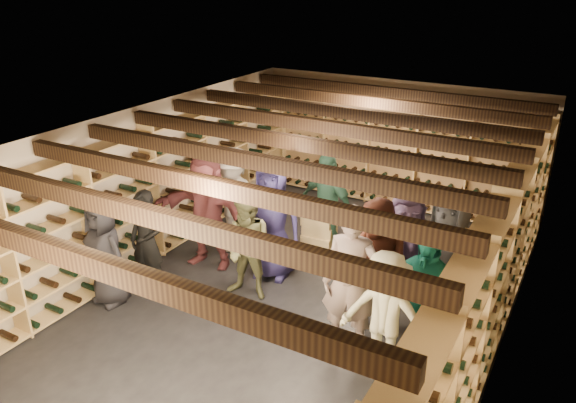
# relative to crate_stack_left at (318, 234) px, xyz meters

# --- Properties ---
(ground) EXTENTS (8.00, 8.00, 0.00)m
(ground) POSITION_rel_crate_stack_left_xyz_m (0.30, -1.30, -0.34)
(ground) COLOR black
(ground) RESTS_ON ground
(walls) EXTENTS (5.52, 8.02, 2.40)m
(walls) POSITION_rel_crate_stack_left_xyz_m (0.30, -1.30, 0.86)
(walls) COLOR #BBA991
(walls) RESTS_ON ground
(ceiling) EXTENTS (5.50, 8.00, 0.01)m
(ceiling) POSITION_rel_crate_stack_left_xyz_m (0.30, -1.30, 2.06)
(ceiling) COLOR beige
(ceiling) RESTS_ON walls
(ceiling_joists) EXTENTS (5.40, 7.12, 0.18)m
(ceiling_joists) POSITION_rel_crate_stack_left_xyz_m (0.30, -1.30, 1.92)
(ceiling_joists) COLOR black
(ceiling_joists) RESTS_ON ground
(wine_rack_left) EXTENTS (0.32, 7.50, 2.15)m
(wine_rack_left) POSITION_rel_crate_stack_left_xyz_m (-2.27, -1.30, 0.74)
(wine_rack_left) COLOR tan
(wine_rack_left) RESTS_ON ground
(wine_rack_right) EXTENTS (0.32, 7.50, 2.15)m
(wine_rack_right) POSITION_rel_crate_stack_left_xyz_m (2.87, -1.30, 0.74)
(wine_rack_right) COLOR tan
(wine_rack_right) RESTS_ON ground
(wine_rack_back) EXTENTS (4.70, 0.30, 2.15)m
(wine_rack_back) POSITION_rel_crate_stack_left_xyz_m (0.30, 2.53, 0.73)
(wine_rack_back) COLOR tan
(wine_rack_back) RESTS_ON ground
(crate_stack_left) EXTENTS (0.52, 0.36, 0.68)m
(crate_stack_left) POSITION_rel_crate_stack_left_xyz_m (0.00, 0.00, 0.00)
(crate_stack_left) COLOR tan
(crate_stack_left) RESTS_ON ground
(crate_stack_right) EXTENTS (0.55, 0.41, 0.68)m
(crate_stack_right) POSITION_rel_crate_stack_left_xyz_m (1.45, 0.35, 0.00)
(crate_stack_right) COLOR tan
(crate_stack_right) RESTS_ON ground
(crate_loose) EXTENTS (0.58, 0.48, 0.17)m
(crate_loose) POSITION_rel_crate_stack_left_xyz_m (1.38, 0.00, -0.25)
(crate_loose) COLOR tan
(crate_loose) RESTS_ON ground
(person_0) EXTENTS (0.79, 0.57, 1.51)m
(person_0) POSITION_rel_crate_stack_left_xyz_m (-1.88, -2.69, 0.42)
(person_0) COLOR black
(person_0) RESTS_ON ground
(person_1) EXTENTS (0.57, 0.39, 1.51)m
(person_1) POSITION_rel_crate_stack_left_xyz_m (-1.62, -2.15, 0.41)
(person_1) COLOR black
(person_1) RESTS_ON ground
(person_2) EXTENTS (0.80, 0.66, 1.51)m
(person_2) POSITION_rel_crate_stack_left_xyz_m (-0.26, -1.62, 0.42)
(person_2) COLOR brown
(person_2) RESTS_ON ground
(person_3) EXTENTS (1.02, 0.60, 1.56)m
(person_3) POSITION_rel_crate_stack_left_xyz_m (1.93, -2.27, 0.44)
(person_3) COLOR beige
(person_3) RESTS_ON ground
(person_4) EXTENTS (1.08, 0.75, 1.69)m
(person_4) POSITION_rel_crate_stack_left_xyz_m (2.23, -1.81, 0.51)
(person_4) COLOR #167767
(person_4) RESTS_ON ground
(person_5) EXTENTS (1.73, 0.71, 1.81)m
(person_5) POSITION_rel_crate_stack_left_xyz_m (-1.33, -1.14, 0.57)
(person_5) COLOR brown
(person_5) RESTS_ON ground
(person_6) EXTENTS (0.98, 0.72, 1.83)m
(person_6) POSITION_rel_crate_stack_left_xyz_m (-0.30, -0.95, 0.57)
(person_6) COLOR #221E4E
(person_6) RESTS_ON ground
(person_7) EXTENTS (0.74, 0.55, 1.87)m
(person_7) POSITION_rel_crate_stack_left_xyz_m (1.43, -2.04, 0.60)
(person_7) COLOR gray
(person_7) RESTS_ON ground
(person_8) EXTENTS (1.03, 0.91, 1.76)m
(person_8) POSITION_rel_crate_stack_left_xyz_m (1.54, -1.45, 0.54)
(person_8) COLOR #451F14
(person_8) RESTS_ON ground
(person_9) EXTENTS (1.23, 0.82, 1.77)m
(person_9) POSITION_rel_crate_stack_left_xyz_m (-1.23, -0.59, 0.54)
(person_9) COLOR #BBB4AA
(person_9) RESTS_ON ground
(person_10) EXTENTS (1.09, 0.66, 1.73)m
(person_10) POSITION_rel_crate_stack_left_xyz_m (0.12, 0.00, 0.53)
(person_10) COLOR #28513F
(person_10) RESTS_ON ground
(person_11) EXTENTS (1.69, 1.06, 1.74)m
(person_11) POSITION_rel_crate_stack_left_xyz_m (1.70, -0.92, 0.53)
(person_11) COLOR slate
(person_11) RESTS_ON ground
(person_12) EXTENTS (1.04, 0.79, 1.89)m
(person_12) POSITION_rel_crate_stack_left_xyz_m (2.25, -0.97, 0.60)
(person_12) COLOR #343439
(person_12) RESTS_ON ground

